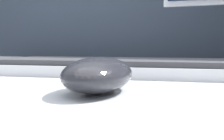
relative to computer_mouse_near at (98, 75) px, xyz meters
name	(u,v)px	position (x,y,z in m)	size (l,w,h in m)	color
partition_panel	(219,87)	(0.06, 0.78, -0.11)	(5.00, 0.03, 1.22)	#333D4C
computer_mouse_near	(98,75)	(0.00, 0.00, 0.00)	(0.08, 0.13, 0.04)	#232328
keyboard	(134,67)	(-0.02, 0.18, -0.01)	(0.47, 0.21, 0.02)	silver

